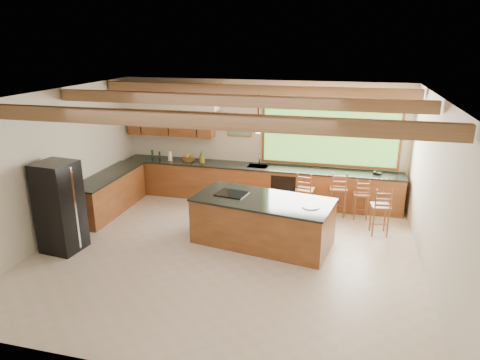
# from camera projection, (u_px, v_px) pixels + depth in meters

# --- Properties ---
(ground) EXTENTS (7.20, 7.20, 0.00)m
(ground) POSITION_uv_depth(u_px,v_px,m) (226.00, 252.00, 8.28)
(ground) COLOR beige
(ground) RESTS_ON ground
(room_shell) EXTENTS (7.27, 6.54, 3.02)m
(room_shell) POSITION_uv_depth(u_px,v_px,m) (226.00, 133.00, 8.23)
(room_shell) COLOR beige
(room_shell) RESTS_ON ground
(counter_run) EXTENTS (7.12, 3.10, 1.25)m
(counter_run) POSITION_uv_depth(u_px,v_px,m) (222.00, 186.00, 10.65)
(counter_run) COLOR brown
(counter_run) RESTS_ON ground
(island) EXTENTS (2.89, 1.72, 0.96)m
(island) POSITION_uv_depth(u_px,v_px,m) (263.00, 221.00, 8.55)
(island) COLOR brown
(island) RESTS_ON ground
(refrigerator) EXTENTS (0.76, 0.74, 1.77)m
(refrigerator) POSITION_uv_depth(u_px,v_px,m) (60.00, 207.00, 8.15)
(refrigerator) COLOR black
(refrigerator) RESTS_ON ground
(bar_stool_a) EXTENTS (0.43, 0.43, 1.08)m
(bar_stool_a) POSITION_uv_depth(u_px,v_px,m) (305.00, 191.00, 9.77)
(bar_stool_a) COLOR brown
(bar_stool_a) RESTS_ON ground
(bar_stool_b) EXTENTS (0.42, 0.42, 1.09)m
(bar_stool_b) POSITION_uv_depth(u_px,v_px,m) (338.00, 190.00, 9.82)
(bar_stool_b) COLOR brown
(bar_stool_b) RESTS_ON ground
(bar_stool_c) EXTENTS (0.39, 0.39, 0.97)m
(bar_stool_c) POSITION_uv_depth(u_px,v_px,m) (361.00, 195.00, 9.67)
(bar_stool_c) COLOR brown
(bar_stool_c) RESTS_ON ground
(bar_stool_d) EXTENTS (0.43, 0.43, 1.05)m
(bar_stool_d) POSITION_uv_depth(u_px,v_px,m) (381.00, 207.00, 8.84)
(bar_stool_d) COLOR brown
(bar_stool_d) RESTS_ON ground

